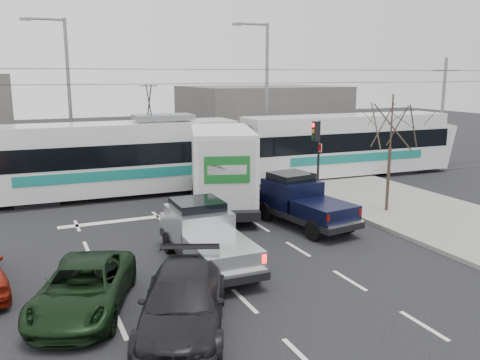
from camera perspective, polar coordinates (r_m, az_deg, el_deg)
name	(u,v)px	position (r m, az deg, el deg)	size (l,w,h in m)	color
ground	(254,256)	(17.14, 1.55, -8.53)	(120.00, 120.00, 0.00)	black
sidewalk_right	(455,223)	(22.32, 22.98, -4.44)	(6.00, 60.00, 0.15)	gray
rails	(170,193)	(26.15, -7.88, -1.47)	(60.00, 1.60, 0.03)	#33302D
building_right	(261,116)	(43.05, 2.33, 7.15)	(12.00, 10.00, 5.00)	#625E59
bare_tree	(391,127)	(22.47, 16.63, 5.77)	(2.40, 2.40, 5.00)	#47382B
traffic_signal	(317,142)	(25.12, 8.61, 4.29)	(0.44, 0.44, 3.60)	black
street_lamp_near	(264,88)	(31.88, 2.72, 10.24)	(2.38, 0.25, 9.00)	slate
street_lamp_far	(66,90)	(30.65, -19.00, 9.57)	(2.38, 0.25, 9.00)	slate
catenary	(168,117)	(25.56, -8.12, 7.00)	(60.00, 0.20, 7.00)	black
tram	(238,150)	(27.52, -0.22, 3.34)	(26.54, 3.48, 5.40)	silver
silver_pickup	(204,234)	(16.34, -4.01, -6.07)	(1.95, 5.28, 1.91)	black
box_truck	(221,169)	(22.60, -2.13, 1.22)	(4.62, 7.76, 3.67)	black
navy_pickup	(300,201)	(20.46, 6.78, -2.31)	(2.43, 5.02, 2.03)	black
green_car	(84,288)	(13.79, -17.15, -11.47)	(2.07, 4.50, 1.25)	black
dark_car	(183,302)	(12.33, -6.39, -13.50)	(1.94, 4.78, 1.39)	black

